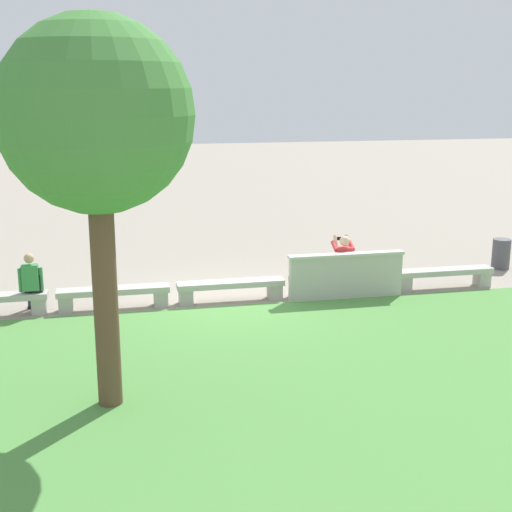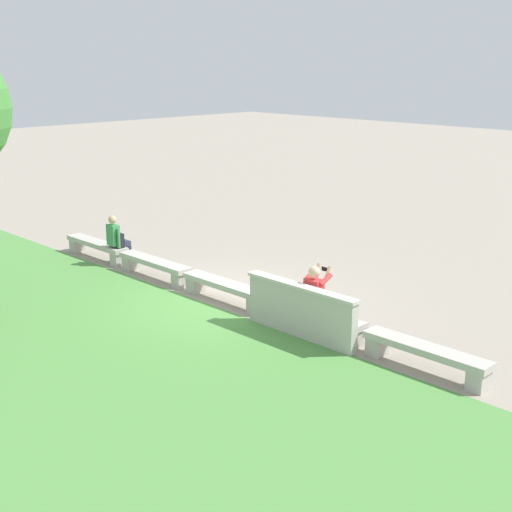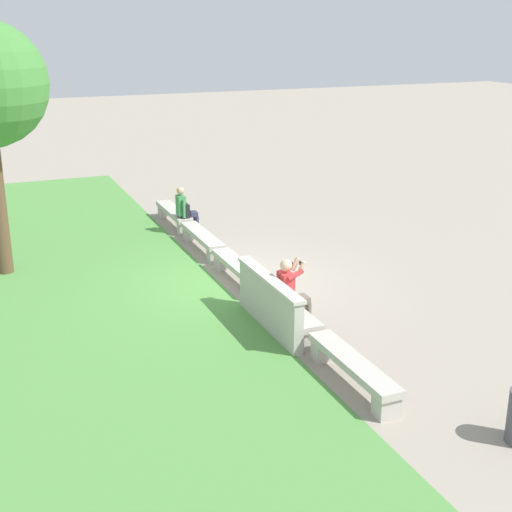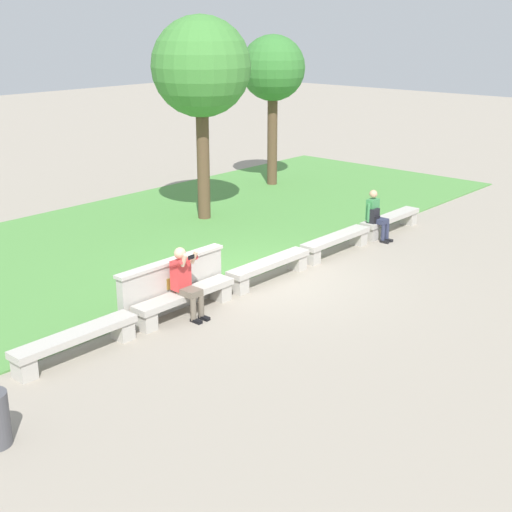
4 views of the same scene
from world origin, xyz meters
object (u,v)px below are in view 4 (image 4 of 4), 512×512
Objects in this scene: bench_end at (390,220)px; backpack at (374,216)px; bench_far at (336,241)px; tree_behind_wall at (273,70)px; bench_mid at (269,267)px; bench_main at (76,340)px; person_distant at (376,214)px; tree_left_background at (201,69)px; bench_near at (185,299)px; person_photographer at (185,279)px.

backpack is at bearing -177.02° from bench_end.
tree_behind_wall is at bearing 51.83° from bench_far.
bench_mid is 1.00× the size of bench_end.
bench_end is at bearing 0.00° from bench_main.
person_distant is 5.92m from tree_left_background.
tree_left_background is (5.00, 4.56, 3.76)m from bench_near.
bench_mid is 0.47× the size of tree_behind_wall.
person_photographer is at bearing -147.92° from tree_behind_wall.
bench_far is at bearing 0.00° from bench_mid.
backpack is 0.09× the size of tree_behind_wall.
bench_mid is at bearing 0.00° from bench_main.
tree_left_background reaches higher than person_distant.
bench_far is at bearing 0.90° from person_photographer.
bench_main is at bearing -153.65° from tree_behind_wall.
backpack is at bearing -0.31° from bench_main.
tree_left_background reaches higher than person_photographer.
tree_left_background is (-1.47, 4.63, 3.39)m from person_distant.
tree_behind_wall is (9.58, 6.01, 3.00)m from person_photographer.
person_distant is 0.26× the size of tree_behind_wall.
tree_behind_wall is at bearing 26.35° from bench_main.
backpack is at bearing -73.11° from tree_left_background.
bench_far is 1.00× the size of bench_end.
tree_left_background is at bearing 42.36° from bench_near.
bench_main is 1.81× the size of person_distant.
bench_near is at bearing -137.64° from tree_left_background.
bench_end is (9.74, 0.00, 0.00)m from bench_main.
bench_end is 1.81× the size of person_distant.
person_photographer is at bearing -123.09° from bench_near.
bench_end is at bearing 4.53° from person_distant.
bench_near is at bearing 180.00° from bench_far.
backpack is (8.83, -0.05, 0.32)m from bench_main.
tree_left_background reaches higher than tree_behind_wall.
bench_near is 2.44m from bench_mid.
bench_mid is (4.87, 0.00, 0.00)m from bench_main.
bench_far is (7.31, 0.00, 0.00)m from bench_main.
person_photographer is at bearing -1.87° from bench_main.
bench_far is (4.87, 0.00, 0.00)m from bench_near.
bench_near is at bearing 180.00° from bench_end.
person_photographer reaches higher than bench_far.
tree_behind_wall is (3.13, 5.98, 3.11)m from backpack.
tree_left_background is (-4.53, -1.37, 0.33)m from tree_behind_wall.
backpack is 5.92m from tree_left_background.
bench_mid and bench_end have the same top height.
bench_mid is 6.44m from tree_left_background.
bench_far is 4.94m from person_photographer.
tree_behind_wall is (4.66, 5.93, 3.43)m from bench_far.
bench_near is (2.44, 0.00, 0.00)m from bench_main.
backpack is (6.45, 0.03, -0.11)m from person_photographer.
person_distant is 0.23× the size of tree_left_background.
bench_mid is (2.44, 0.00, 0.00)m from bench_near.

